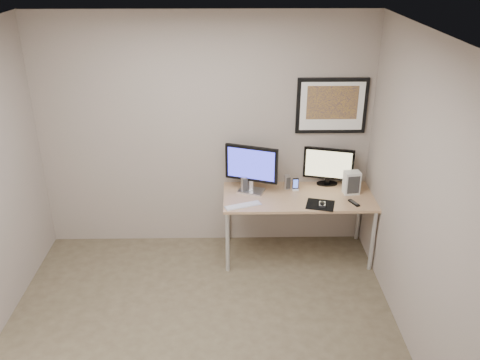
{
  "coord_description": "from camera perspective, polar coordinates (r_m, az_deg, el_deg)",
  "views": [
    {
      "loc": [
        0.29,
        -3.48,
        3.18
      ],
      "look_at": [
        0.37,
        1.1,
        1.04
      ],
      "focal_mm": 38.0,
      "sensor_mm": 36.0,
      "label": 1
    }
  ],
  "objects": [
    {
      "name": "monitor_tv",
      "position": [
        5.66,
        9.9,
        1.61
      ],
      "size": [
        0.54,
        0.18,
        0.43
      ],
      "rotation": [
        0.0,
        0.0,
        -0.26
      ],
      "color": "black",
      "rests_on": "desk"
    },
    {
      "name": "desk",
      "position": [
        5.49,
        6.54,
        -2.37
      ],
      "size": [
        1.6,
        0.7,
        0.73
      ],
      "color": "#976949",
      "rests_on": "floor"
    },
    {
      "name": "mousepad",
      "position": [
        5.3,
        9.01,
        -2.76
      ],
      "size": [
        0.34,
        0.31,
        0.0
      ],
      "primitive_type": "cube",
      "rotation": [
        0.0,
        0.0,
        -0.26
      ],
      "color": "black",
      "rests_on": "desk"
    },
    {
      "name": "keyboard",
      "position": [
        5.21,
        0.32,
        -2.88
      ],
      "size": [
        0.39,
        0.23,
        0.01
      ],
      "primitive_type": "cube",
      "rotation": [
        0.0,
        0.0,
        0.36
      ],
      "color": "silver",
      "rests_on": "desk"
    },
    {
      "name": "monitor_large",
      "position": [
        5.39,
        1.29,
        1.46
      ],
      "size": [
        0.55,
        0.27,
        0.53
      ],
      "rotation": [
        0.0,
        0.0,
        -0.35
      ],
      "color": "#BABABF",
      "rests_on": "desk"
    },
    {
      "name": "room",
      "position": [
        4.23,
        -4.89,
        3.67
      ],
      "size": [
        3.6,
        3.6,
        3.6
      ],
      "color": "white",
      "rests_on": "ground"
    },
    {
      "name": "speaker_left",
      "position": [
        5.47,
        0.48,
        -0.48
      ],
      "size": [
        0.09,
        0.09,
        0.18
      ],
      "primitive_type": "cylinder",
      "rotation": [
        0.0,
        0.0,
        0.31
      ],
      "color": "#BABABF",
      "rests_on": "desk"
    },
    {
      "name": "floor",
      "position": [
        4.72,
        -4.48,
        -17.36
      ],
      "size": [
        3.6,
        3.6,
        0.0
      ],
      "primitive_type": "plane",
      "color": "#4E4330",
      "rests_on": "ground"
    },
    {
      "name": "framed_art",
      "position": [
        5.49,
        10.27,
        8.2
      ],
      "size": [
        0.75,
        0.04,
        0.6
      ],
      "color": "black",
      "rests_on": "room"
    },
    {
      "name": "mouse",
      "position": [
        5.29,
        9.23,
        -2.62
      ],
      "size": [
        0.07,
        0.11,
        0.03
      ],
      "primitive_type": "ellipsoid",
      "rotation": [
        0.0,
        0.0,
        -0.17
      ],
      "color": "black",
      "rests_on": "mousepad"
    },
    {
      "name": "speaker_right",
      "position": [
        5.57,
        5.31,
        -0.23
      ],
      "size": [
        0.08,
        0.08,
        0.16
      ],
      "primitive_type": "cylinder",
      "rotation": [
        0.0,
        0.0,
        0.3
      ],
      "color": "#BABABF",
      "rests_on": "desk"
    },
    {
      "name": "phone_dock",
      "position": [
        5.55,
        6.25,
        -0.46
      ],
      "size": [
        0.07,
        0.07,
        0.14
      ],
      "primitive_type": "cube",
      "rotation": [
        0.0,
        0.0,
        0.06
      ],
      "color": "black",
      "rests_on": "desk"
    },
    {
      "name": "remote",
      "position": [
        5.39,
        12.67,
        -2.5
      ],
      "size": [
        0.1,
        0.16,
        0.02
      ],
      "primitive_type": "cube",
      "rotation": [
        0.0,
        0.0,
        0.43
      ],
      "color": "black",
      "rests_on": "desk"
    },
    {
      "name": "fan_unit",
      "position": [
        5.55,
        12.42,
        -0.29
      ],
      "size": [
        0.18,
        0.14,
        0.25
      ],
      "primitive_type": "cube",
      "rotation": [
        0.0,
        0.0,
        0.13
      ],
      "color": "silver",
      "rests_on": "desk"
    }
  ]
}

